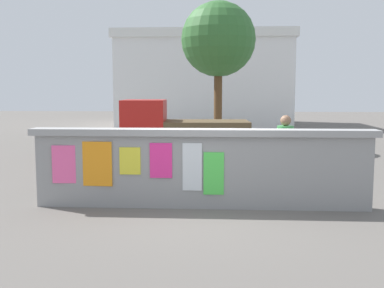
{
  "coord_description": "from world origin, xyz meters",
  "views": [
    {
      "loc": [
        0.33,
        -8.2,
        2.12
      ],
      "look_at": [
        -0.24,
        1.07,
        1.04
      ],
      "focal_mm": 43.02,
      "sensor_mm": 36.0,
      "label": 1
    }
  ],
  "objects": [
    {
      "name": "bicycle_far",
      "position": [
        2.36,
        3.01,
        0.36
      ],
      "size": [
        1.71,
        0.44,
        0.95
      ],
      "color": "black",
      "rests_on": "ground"
    },
    {
      "name": "building_background",
      "position": [
        -0.62,
        20.71,
        2.78
      ],
      "size": [
        10.34,
        7.21,
        5.52
      ],
      "color": "white",
      "rests_on": "ground"
    },
    {
      "name": "poster_wall",
      "position": [
        -0.01,
        -0.0,
        0.74
      ],
      "size": [
        6.22,
        0.42,
        1.43
      ],
      "color": "gray",
      "rests_on": "ground"
    },
    {
      "name": "ground",
      "position": [
        0.0,
        8.0,
        0.0
      ],
      "size": [
        60.0,
        60.0,
        0.0
      ],
      "primitive_type": "plane",
      "color": "#605B56"
    },
    {
      "name": "motorcycle",
      "position": [
        -2.32,
        1.46,
        0.46
      ],
      "size": [
        1.89,
        0.57,
        0.87
      ],
      "color": "black",
      "rests_on": "ground"
    },
    {
      "name": "bicycle_near",
      "position": [
        0.15,
        1.56,
        0.36
      ],
      "size": [
        1.71,
        0.44,
        0.95
      ],
      "color": "black",
      "rests_on": "ground"
    },
    {
      "name": "tree_roadside",
      "position": [
        0.25,
        9.16,
        3.97
      ],
      "size": [
        2.76,
        2.76,
        5.39
      ],
      "color": "brown",
      "rests_on": "ground"
    },
    {
      "name": "person_walking",
      "position": [
        1.67,
        1.26,
        0.99
      ],
      "size": [
        0.48,
        0.48,
        1.62
      ],
      "color": "yellow",
      "rests_on": "ground"
    },
    {
      "name": "auto_rickshaw_truck",
      "position": [
        -0.86,
        4.96,
        0.9
      ],
      "size": [
        3.67,
        1.67,
        1.85
      ],
      "color": "black",
      "rests_on": "ground"
    }
  ]
}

